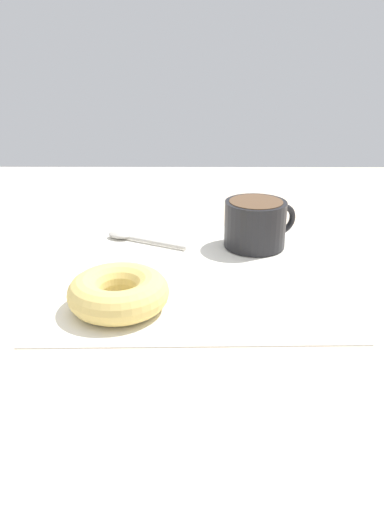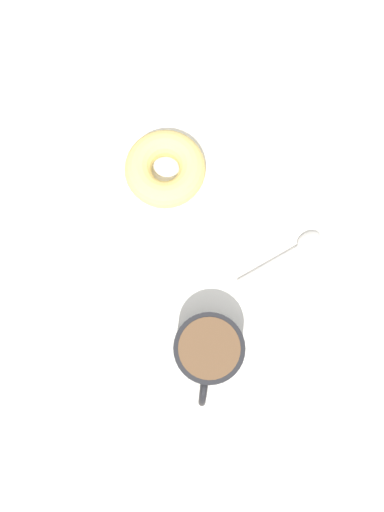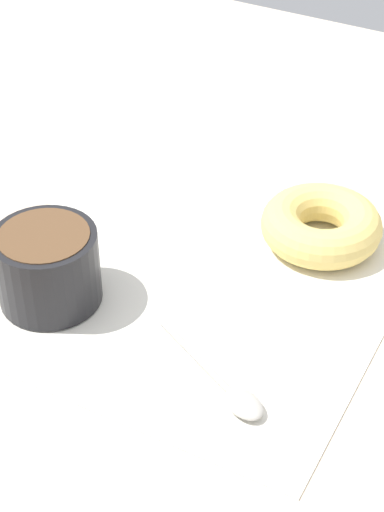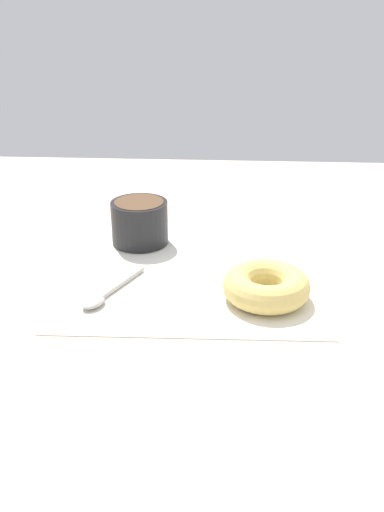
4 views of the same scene
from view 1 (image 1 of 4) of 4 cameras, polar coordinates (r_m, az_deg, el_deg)
The scene contains 5 objects.
ground_plane at distance 66.63cm, azimuth -2.00°, elevation -2.28°, with size 120.00×120.00×2.00cm, color beige.
napkin at distance 65.20cm, azimuth -0.00°, elevation -1.74°, with size 35.34×35.34×0.30cm, color white.
coffee_cup at distance 72.58cm, azimuth 7.32°, elevation 3.81°, with size 10.96×8.83×6.76cm.
donut at distance 55.90cm, azimuth -8.40°, elevation -4.14°, with size 11.28×11.28×3.73cm, color #E5C66B.
spoon at distance 75.88cm, azimuth -7.17°, elevation 2.18°, with size 12.49×7.08×0.90cm.
Camera 1 is at (-2.65, 60.21, 27.40)cm, focal length 35.00 mm.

